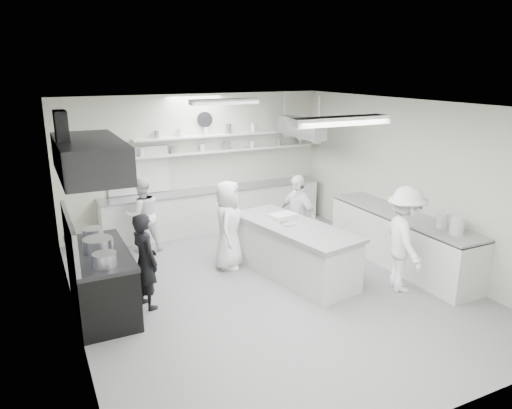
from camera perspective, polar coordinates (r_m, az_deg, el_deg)
name	(u,v)px	position (r m, az deg, el deg)	size (l,w,h in m)	color
floor	(268,288)	(8.12, 1.48, -9.90)	(6.00, 7.00, 0.02)	gray
ceiling	(270,104)	(7.32, 1.66, 11.86)	(6.00, 7.00, 0.02)	white
wall_back	(197,163)	(10.73, -7.11, 4.96)	(6.00, 0.04, 3.00)	beige
wall_front	(438,290)	(4.95, 20.86, -9.54)	(6.00, 0.04, 3.00)	beige
wall_left	(68,228)	(6.80, -21.51, -2.61)	(0.04, 7.00, 3.00)	beige
wall_right	(413,182)	(9.32, 18.19, 2.57)	(0.04, 7.00, 3.00)	beige
stove	(102,283)	(7.58, -17.93, -8.88)	(0.80, 1.80, 0.90)	black
exhaust_hood	(89,157)	(7.02, -19.26, 5.35)	(0.85, 2.00, 0.50)	#29292D
back_counter	(215,209)	(10.80, -4.89, -0.59)	(5.00, 0.60, 0.92)	silver
shelf_lower	(228,150)	(10.81, -3.40, 6.48)	(4.20, 0.26, 0.04)	silver
shelf_upper	(227,135)	(10.75, -3.43, 8.32)	(4.20, 0.26, 0.04)	silver
pass_through_window	(138,171)	(10.38, -13.87, 3.96)	(1.30, 0.04, 1.00)	black
wall_clock	(204,119)	(10.62, -6.18, 10.06)	(0.32, 0.32, 0.05)	white
right_counter	(401,240)	(9.23, 16.91, -4.13)	(0.74, 3.30, 0.94)	silver
pot_rack	(300,127)	(10.45, 5.32, 9.16)	(0.30, 1.60, 0.40)	#A3A5AC
light_fixture_front	(340,121)	(5.80, 10.02, 9.81)	(1.30, 0.25, 0.10)	silver
light_fixture_rear	(224,102)	(8.96, -3.79, 12.16)	(1.30, 0.25, 0.10)	silver
prep_island	(294,252)	(8.41, 4.53, -5.63)	(0.90, 2.41, 0.89)	silver
stove_pot	(98,246)	(7.36, -18.32, -4.75)	(0.43, 0.43, 0.25)	#A3A5AC
cook_stove	(145,261)	(7.40, -13.08, -6.59)	(0.55, 0.36, 1.49)	black
cook_back	(143,215)	(9.64, -13.37, -1.23)	(0.73, 0.57, 1.50)	white
cook_island_left	(228,225)	(8.61, -3.34, -2.45)	(0.80, 0.52, 1.63)	white
cook_island_right	(297,217)	(9.08, 4.93, -1.50)	(0.96, 0.40, 1.63)	white
cook_right	(405,239)	(8.09, 17.33, -3.99)	(1.13, 0.65, 1.75)	white
bowl_island_a	(288,225)	(8.27, 3.83, -2.49)	(0.25, 0.25, 0.06)	#A3A5AC
bowl_island_b	(288,220)	(8.59, 3.79, -1.80)	(0.18, 0.18, 0.06)	silver
bowl_right	(399,211)	(9.31, 16.69, -0.71)	(0.22, 0.22, 0.05)	silver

